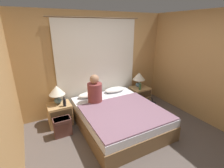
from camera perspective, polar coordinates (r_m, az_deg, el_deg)
ground_plane at (r=3.36m, az=8.75°, el=-20.48°), size 16.00×16.00×0.00m
wall_back at (r=4.27m, az=-5.21°, el=7.40°), size 3.94×0.06×2.50m
wall_left at (r=2.23m, az=-33.99°, el=-7.95°), size 0.06×3.74×2.50m
wall_right at (r=4.18m, az=31.73°, el=4.23°), size 0.06×3.74×2.50m
curtain_panel at (r=4.23m, az=-4.84°, el=6.25°), size 2.34×0.02×2.36m
bed at (r=3.71m, az=2.23°, el=-11.50°), size 1.64×2.01×0.48m
nightstand_left at (r=3.98m, az=-17.81°, el=-10.05°), size 0.51×0.45×0.49m
nightstand_right at (r=4.81m, az=9.64°, el=-3.98°), size 0.51×0.45×0.49m
lamp_left at (r=3.82m, az=-18.87°, el=-2.52°), size 0.35×0.35×0.43m
lamp_right at (r=4.68m, az=9.44°, el=2.36°), size 0.35×0.35×0.43m
pillow_left at (r=4.10m, az=-7.91°, el=-3.74°), size 0.58×0.28×0.12m
pillow_right at (r=4.38m, az=0.95°, el=-2.01°), size 0.58×0.28×0.12m
blanket_on_bed at (r=3.39m, az=4.53°, el=-9.81°), size 1.58×1.43×0.03m
person_left_in_bed at (r=3.73m, az=-6.07°, el=-2.44°), size 0.33×0.33×0.67m
beer_bottle_on_left_stand at (r=3.72m, az=-16.38°, el=-6.24°), size 0.07×0.07×0.23m
beer_bottle_on_right_stand at (r=4.53m, az=9.82°, el=-1.05°), size 0.07×0.07×0.22m
backpack_on_floor at (r=3.60m, az=-17.04°, el=-13.84°), size 0.35×0.24×0.39m
handbag_on_floor at (r=4.54m, az=12.92°, el=-7.52°), size 0.29×0.19×0.36m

